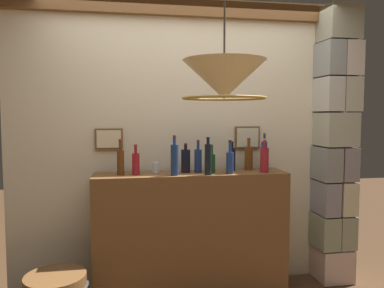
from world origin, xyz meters
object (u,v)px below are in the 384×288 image
(liquor_bottle_scotch, at_px, (232,159))
(liquor_bottle_rye, at_px, (264,159))
(liquor_bottle_mezcal, at_px, (212,163))
(liquor_bottle_amaro, at_px, (136,163))
(liquor_bottle_whiskey, at_px, (249,157))
(liquor_bottle_rum, at_px, (264,155))
(liquor_bottle_brandy, at_px, (208,159))
(liquor_bottle_vermouth, at_px, (186,160))
(liquor_bottle_sherry, at_px, (230,162))
(liquor_bottle_tequila, at_px, (198,160))
(liquor_bottle_port, at_px, (175,159))
(pendant_lamp, at_px, (224,81))
(liquor_bottle_bourbon, at_px, (121,161))
(glass_tumbler_rocks, at_px, (156,167))

(liquor_bottle_scotch, bearing_deg, liquor_bottle_rye, -30.01)
(liquor_bottle_mezcal, height_order, liquor_bottle_amaro, same)
(liquor_bottle_whiskey, height_order, liquor_bottle_rum, liquor_bottle_rum)
(liquor_bottle_brandy, relative_size, liquor_bottle_rye, 1.08)
(liquor_bottle_mezcal, height_order, liquor_bottle_vermouth, liquor_bottle_vermouth)
(liquor_bottle_brandy, xyz_separation_m, liquor_bottle_sherry, (0.19, 0.03, -0.03))
(liquor_bottle_tequila, distance_m, liquor_bottle_rye, 0.57)
(liquor_bottle_port, xyz_separation_m, liquor_bottle_rum, (0.83, 0.18, 0.00))
(liquor_bottle_scotch, bearing_deg, liquor_bottle_amaro, -174.64)
(liquor_bottle_rum, bearing_deg, liquor_bottle_amaro, -175.15)
(liquor_bottle_mezcal, xyz_separation_m, liquor_bottle_vermouth, (-0.22, 0.06, 0.02))
(liquor_bottle_whiskey, bearing_deg, liquor_bottle_rum, -2.13)
(liquor_bottle_tequila, relative_size, liquor_bottle_amaro, 1.12)
(liquor_bottle_brandy, height_order, liquor_bottle_whiskey, liquor_bottle_brandy)
(liquor_bottle_port, xyz_separation_m, liquor_bottle_mezcal, (0.33, 0.08, -0.05))
(liquor_bottle_port, distance_m, liquor_bottle_rum, 0.85)
(liquor_bottle_brandy, xyz_separation_m, liquor_bottle_whiskey, (0.42, 0.22, -0.02))
(liquor_bottle_whiskey, relative_size, liquor_bottle_rum, 0.85)
(liquor_bottle_mezcal, xyz_separation_m, pendant_lamp, (-0.11, -0.81, 0.62))
(liquor_bottle_port, relative_size, liquor_bottle_bourbon, 1.12)
(pendant_lamp, bearing_deg, liquor_bottle_sherry, 71.55)
(liquor_bottle_scotch, xyz_separation_m, pendant_lamp, (-0.31, -0.90, 0.60))
(glass_tumbler_rocks, relative_size, pendant_lamp, 0.15)
(liquor_bottle_brandy, bearing_deg, liquor_bottle_rye, 5.82)
(liquor_bottle_vermouth, xyz_separation_m, liquor_bottle_amaro, (-0.42, -0.05, -0.01))
(liquor_bottle_rye, relative_size, pendant_lamp, 0.49)
(liquor_bottle_mezcal, height_order, glass_tumbler_rocks, liquor_bottle_mezcal)
(liquor_bottle_whiskey, distance_m, liquor_bottle_amaro, 1.01)
(liquor_bottle_sherry, distance_m, pendant_lamp, 0.98)
(liquor_bottle_scotch, distance_m, liquor_bottle_amaro, 0.85)
(glass_tumbler_rocks, bearing_deg, liquor_bottle_tequila, -10.08)
(liquor_bottle_scotch, distance_m, liquor_bottle_port, 0.56)
(liquor_bottle_port, distance_m, liquor_bottle_amaro, 0.32)
(liquor_bottle_port, xyz_separation_m, liquor_bottle_bourbon, (-0.43, 0.10, -0.02))
(liquor_bottle_rum, height_order, glass_tumbler_rocks, liquor_bottle_rum)
(liquor_bottle_whiskey, bearing_deg, liquor_bottle_mezcal, -162.96)
(liquor_bottle_sherry, bearing_deg, liquor_bottle_port, -179.21)
(liquor_bottle_mezcal, height_order, pendant_lamp, pendant_lamp)
(liquor_bottle_mezcal, relative_size, liquor_bottle_vermouth, 1.00)
(liquor_bottle_sherry, bearing_deg, glass_tumbler_rocks, 163.70)
(liquor_bottle_tequila, distance_m, liquor_bottle_mezcal, 0.12)
(liquor_bottle_port, height_order, liquor_bottle_whiskey, liquor_bottle_port)
(liquor_bottle_whiskey, relative_size, liquor_bottle_sherry, 1.01)
(liquor_bottle_scotch, height_order, liquor_bottle_vermouth, liquor_bottle_scotch)
(liquor_bottle_mezcal, relative_size, glass_tumbler_rocks, 2.83)
(liquor_bottle_amaro, bearing_deg, liquor_bottle_whiskey, 5.84)
(liquor_bottle_rum, relative_size, liquor_bottle_amaro, 1.34)
(liquor_bottle_rye, height_order, liquor_bottle_port, liquor_bottle_port)
(liquor_bottle_whiskey, xyz_separation_m, liquor_bottle_rum, (0.14, -0.01, 0.02))
(liquor_bottle_brandy, bearing_deg, liquor_bottle_sherry, 9.51)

